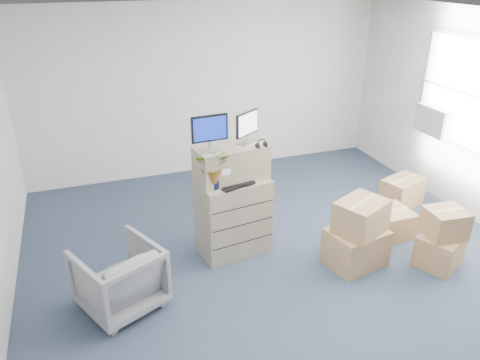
% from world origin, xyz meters
% --- Properties ---
extents(ground, '(7.00, 7.00, 0.00)m').
position_xyz_m(ground, '(0.00, 0.00, 0.00)').
color(ground, '#232F3F').
rests_on(ground, ground).
extents(wall_back, '(6.00, 0.02, 2.80)m').
position_xyz_m(wall_back, '(0.00, 3.51, 1.40)').
color(wall_back, beige).
rests_on(wall_back, ground).
extents(ac_unit, '(0.24, 0.60, 0.40)m').
position_xyz_m(ac_unit, '(2.87, 1.40, 1.20)').
color(ac_unit, beige).
rests_on(ac_unit, wall_right).
extents(filing_cabinet_lower, '(0.90, 0.62, 0.98)m').
position_xyz_m(filing_cabinet_lower, '(-0.44, 0.88, 0.49)').
color(filing_cabinet_lower, gray).
rests_on(filing_cabinet_lower, ground).
extents(filing_cabinet_upper, '(0.88, 0.53, 0.42)m').
position_xyz_m(filing_cabinet_upper, '(-0.45, 0.93, 1.18)').
color(filing_cabinet_upper, gray).
rests_on(filing_cabinet_upper, filing_cabinet_lower).
extents(monitor_left, '(0.42, 0.17, 0.42)m').
position_xyz_m(monitor_left, '(-0.72, 0.86, 1.63)').
color(monitor_left, '#99999E').
rests_on(monitor_left, filing_cabinet_upper).
extents(monitor_right, '(0.34, 0.24, 0.38)m').
position_xyz_m(monitor_right, '(-0.25, 0.94, 1.61)').
color(monitor_right, '#99999E').
rests_on(monitor_right, filing_cabinet_upper).
extents(headphones, '(0.13, 0.03, 0.13)m').
position_xyz_m(headphones, '(-0.13, 0.79, 1.43)').
color(headphones, black).
rests_on(headphones, filing_cabinet_upper).
extents(keyboard, '(0.46, 0.30, 0.02)m').
position_xyz_m(keyboard, '(-0.45, 0.74, 0.99)').
color(keyboard, black).
rests_on(keyboard, filing_cabinet_lower).
extents(mouse, '(0.10, 0.06, 0.03)m').
position_xyz_m(mouse, '(-0.14, 0.82, 0.99)').
color(mouse, silver).
rests_on(mouse, filing_cabinet_lower).
extents(water_bottle, '(0.08, 0.08, 0.27)m').
position_xyz_m(water_bottle, '(-0.34, 0.96, 1.11)').
color(water_bottle, gray).
rests_on(water_bottle, filing_cabinet_lower).
extents(phone_dock, '(0.07, 0.06, 0.13)m').
position_xyz_m(phone_dock, '(-0.45, 0.95, 1.02)').
color(phone_dock, silver).
rests_on(phone_dock, filing_cabinet_lower).
extents(external_drive, '(0.23, 0.19, 0.06)m').
position_xyz_m(external_drive, '(-0.14, 1.01, 1.01)').
color(external_drive, black).
rests_on(external_drive, filing_cabinet_lower).
extents(tissue_box, '(0.26, 0.14, 0.09)m').
position_xyz_m(tissue_box, '(-0.15, 1.00, 1.08)').
color(tissue_box, '#46A6F1').
rests_on(tissue_box, external_drive).
extents(potted_plant, '(0.49, 0.51, 0.40)m').
position_xyz_m(potted_plant, '(-0.72, 0.76, 1.21)').
color(potted_plant, '#95A686').
rests_on(potted_plant, filing_cabinet_lower).
extents(office_chair, '(0.99, 0.96, 0.78)m').
position_xyz_m(office_chair, '(-1.90, 0.28, 0.39)').
color(office_chair, slate).
rests_on(office_chair, ground).
extents(cardboard_boxes, '(2.18, 2.00, 0.85)m').
position_xyz_m(cardboard_boxes, '(1.45, 0.28, 0.31)').
color(cardboard_boxes, '#A2704E').
rests_on(cardboard_boxes, ground).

